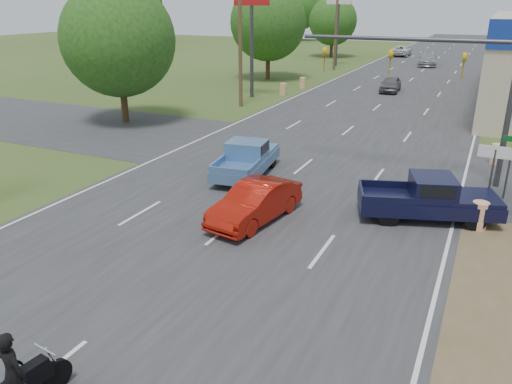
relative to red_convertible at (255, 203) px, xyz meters
The scene contains 26 objects.
ground 9.30m from the red_convertible, 93.84° to the right, with size 200.00×200.00×0.00m, color #364D1F.
main_road 30.76m from the red_convertible, 91.16° to the left, with size 15.00×180.00×0.02m, color #2D2D30.
cross_road 8.80m from the red_convertible, 94.06° to the left, with size 120.00×10.00×0.02m, color #2D2D30.
utility_pole_5 21.80m from the red_convertible, 118.36° to the left, with size 2.00×0.28×10.00m.
utility_pole_6 44.17m from the red_convertible, 103.32° to the left, with size 2.00×0.28×10.00m.
tree_0 18.71m from the red_convertible, 143.68° to the left, with size 7.14×7.14×8.84m.
tree_1 35.99m from the red_convertible, 113.33° to the left, with size 7.56×7.56×9.36m.
tree_2 58.80m from the red_convertible, 104.64° to the left, with size 6.72×6.72×8.32m.
tree_4 86.34m from the red_convertible, 130.23° to the left, with size 9.24×9.24×11.44m.
tree_6 91.24m from the red_convertible, 109.65° to the left, with size 8.82×8.82×10.92m.
barrel_0 7.88m from the red_convertible, 20.42° to the left, with size 0.56×0.56×1.00m, color orange.
barrel_1 13.68m from the red_convertible, 55.33° to the left, with size 0.56×0.56×1.00m, color orange.
barrel_2 26.38m from the red_convertible, 110.23° to the left, with size 0.56×0.56×1.00m, color orange.
barrel_3 30.07m from the red_convertible, 107.06° to the left, with size 0.56×0.56×1.00m, color orange.
pole_sign_left_near 26.13m from the red_convertible, 116.05° to the left, with size 3.00×0.35×9.20m.
pole_sign_left_far 48.49m from the red_convertible, 103.38° to the left, with size 3.00×0.35×9.20m.
lane_sign 9.02m from the red_convertible, 32.06° to the left, with size 1.20×0.08×2.52m.
street_name_sign 10.33m from the red_convertible, 37.38° to the left, with size 0.80×0.08×2.61m.
signal_mast 10.19m from the red_convertible, 56.12° to the left, with size 9.12×0.40×7.00m.
red_convertible is the anchor object (origin of this frame).
rider 10.23m from the red_convertible, 90.97° to the right, with size 0.65×0.43×1.79m, color black.
blue_pickup 5.23m from the red_convertible, 119.42° to the left, with size 2.50×5.04×1.60m.
navy_pickup 6.44m from the red_convertible, 27.03° to the left, with size 5.29×3.35×1.64m.
distant_car_grey 30.28m from the red_convertible, 92.12° to the left, with size 1.56×3.89×1.32m, color #535458.
distant_car_silver 51.62m from the red_convertible, 90.87° to the left, with size 2.20×5.42×1.57m, color #98989C.
distant_car_white 62.76m from the red_convertible, 95.42° to the left, with size 2.46×5.33×1.48m, color silver.
Camera 1 is at (7.77, -5.79, 7.50)m, focal length 35.00 mm.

